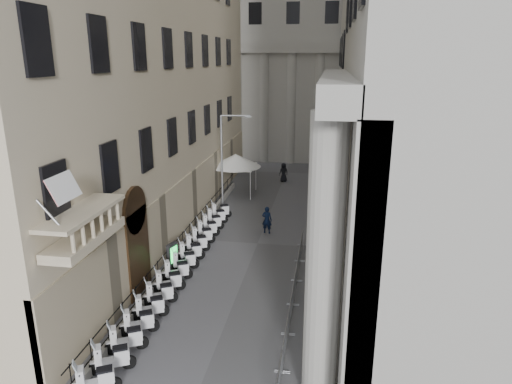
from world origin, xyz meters
TOP-DOWN VIEW (x-y plane):
  - far_building at (0.00, 48.00)m, footprint 22.00×10.00m
  - iron_fence at (-4.30, 18.00)m, footprint 0.30×28.00m
  - blue_awning at (4.15, 26.00)m, footprint 1.60×3.00m
  - scooter_1 at (-3.49, 5.97)m, footprint 1.50×1.13m
  - scooter_2 at (-3.49, 7.23)m, footprint 1.50×1.13m
  - scooter_3 at (-3.49, 8.49)m, footprint 1.50×1.13m
  - scooter_4 at (-3.49, 9.74)m, footprint 1.50×1.13m
  - scooter_5 at (-3.49, 11.00)m, footprint 1.50×1.13m
  - scooter_6 at (-3.49, 12.26)m, footprint 1.50×1.13m
  - scooter_7 at (-3.49, 13.51)m, footprint 1.50×1.13m
  - scooter_8 at (-3.49, 14.77)m, footprint 1.50×1.13m
  - scooter_9 at (-3.49, 16.02)m, footprint 1.50×1.13m
  - scooter_10 at (-3.49, 17.28)m, footprint 1.50×1.13m
  - scooter_11 at (-3.49, 18.54)m, footprint 1.50×1.13m
  - scooter_12 at (-3.49, 19.79)m, footprint 1.50×1.13m
  - scooter_13 at (-3.49, 21.05)m, footprint 1.50×1.13m
  - scooter_14 at (-3.49, 22.31)m, footprint 1.50×1.13m
  - scooter_15 at (-3.49, 23.56)m, footprint 1.50×1.13m
  - barrier_1 at (2.87, 8.17)m, footprint 0.60×2.40m
  - barrier_2 at (2.87, 10.67)m, footprint 0.60×2.40m
  - barrier_3 at (2.87, 13.17)m, footprint 0.60×2.40m
  - barrier_4 at (2.87, 15.67)m, footprint 0.60×2.40m
  - barrier_5 at (2.87, 18.17)m, footprint 0.60×2.40m
  - security_tent at (-3.60, 30.00)m, footprint 4.37×4.37m
  - street_lamp at (-3.72, 26.47)m, footprint 2.39×0.43m
  - info_kiosk at (-4.10, 14.64)m, footprint 0.45×0.80m
  - pedestrian_a at (0.34, 21.12)m, footprint 0.75×0.55m
  - pedestrian_b at (3.00, 33.55)m, footprint 0.95×0.74m
  - pedestrian_c at (0.10, 34.76)m, footprint 1.06×0.93m

SIDE VIEW (x-z plane):
  - iron_fence at x=-4.30m, z-range -0.70..0.70m
  - blue_awning at x=4.15m, z-range -1.50..1.50m
  - scooter_1 at x=-3.49m, z-range -0.75..0.75m
  - scooter_2 at x=-3.49m, z-range -0.75..0.75m
  - scooter_3 at x=-3.49m, z-range -0.75..0.75m
  - scooter_4 at x=-3.49m, z-range -0.75..0.75m
  - scooter_5 at x=-3.49m, z-range -0.75..0.75m
  - scooter_6 at x=-3.49m, z-range -0.75..0.75m
  - scooter_7 at x=-3.49m, z-range -0.75..0.75m
  - scooter_8 at x=-3.49m, z-range -0.75..0.75m
  - scooter_9 at x=-3.49m, z-range -0.75..0.75m
  - scooter_10 at x=-3.49m, z-range -0.75..0.75m
  - scooter_11 at x=-3.49m, z-range -0.75..0.75m
  - scooter_12 at x=-3.49m, z-range -0.75..0.75m
  - scooter_13 at x=-3.49m, z-range -0.75..0.75m
  - scooter_14 at x=-3.49m, z-range -0.75..0.75m
  - scooter_15 at x=-3.49m, z-range -0.75..0.75m
  - barrier_1 at x=2.87m, z-range -0.55..0.55m
  - barrier_2 at x=2.87m, z-range -0.55..0.55m
  - barrier_3 at x=2.87m, z-range -0.55..0.55m
  - barrier_4 at x=2.87m, z-range -0.55..0.55m
  - barrier_5 at x=2.87m, z-range -0.55..0.55m
  - info_kiosk at x=-4.10m, z-range 0.01..1.63m
  - pedestrian_c at x=0.10m, z-range 0.00..1.82m
  - pedestrian_a at x=0.34m, z-range 0.00..1.88m
  - pedestrian_b at x=3.00m, z-range 0.00..1.94m
  - security_tent at x=-3.60m, z-range 1.19..4.75m
  - street_lamp at x=-3.72m, z-range 0.66..7.98m
  - far_building at x=0.00m, z-range 0.00..30.00m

